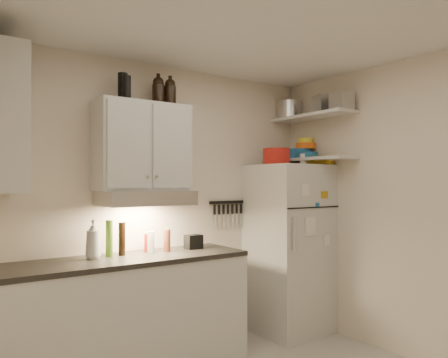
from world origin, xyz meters
TOP-DOWN VIEW (x-y plane):
  - ceiling at (0.00, 0.00)m, footprint 3.20×3.00m
  - back_wall at (0.00, 1.51)m, footprint 3.20×0.02m
  - right_wall at (1.61, 0.00)m, footprint 0.02×3.00m
  - base_cabinet at (-0.55, 1.20)m, footprint 2.10×0.60m
  - countertop at (-0.55, 1.20)m, footprint 2.10×0.62m
  - upper_cabinet at (-0.30, 1.33)m, footprint 0.80×0.33m
  - range_hood at (-0.30, 1.27)m, footprint 0.76×0.46m
  - fridge at (1.25, 1.16)m, footprint 0.70×0.68m
  - shelf_hi at (1.45, 1.02)m, footprint 0.30×0.95m
  - shelf_lo at (1.45, 1.02)m, footprint 0.30×0.95m
  - knife_strip at (0.70, 1.49)m, footprint 0.42×0.02m
  - dutch_oven at (1.05, 1.13)m, footprint 0.34×0.34m
  - book_stack at (1.51, 0.96)m, footprint 0.28×0.31m
  - spice_jar at (1.34, 1.05)m, footprint 0.07×0.07m
  - stock_pot at (1.48, 1.40)m, footprint 0.37×0.37m
  - tin_a at (1.53, 0.92)m, footprint 0.24×0.23m
  - tin_b at (1.47, 0.66)m, footprint 0.19×0.19m
  - bowl_teal at (1.48, 1.24)m, footprint 0.26×0.26m
  - bowl_orange at (1.51, 1.19)m, footprint 0.21×0.21m
  - bowl_yellow at (1.51, 1.19)m, footprint 0.16×0.16m
  - plates at (1.43, 1.08)m, footprint 0.24×0.24m
  - growler_a at (-0.15, 1.33)m, footprint 0.14×0.14m
  - growler_b at (-0.04, 1.31)m, footprint 0.13×0.13m
  - thermos_a at (-0.47, 1.34)m, footprint 0.11×0.11m
  - thermos_b at (-0.47, 1.26)m, footprint 0.08×0.08m
  - soap_bottle at (-0.74, 1.28)m, footprint 0.16×0.16m
  - pepper_mill at (-0.10, 1.27)m, footprint 0.06×0.06m
  - oil_bottle at (-0.60, 1.31)m, footprint 0.07×0.07m
  - vinegar_bottle at (-0.49, 1.30)m, footprint 0.06×0.06m
  - clear_bottle at (-0.24, 1.29)m, footprint 0.08×0.08m
  - red_jar at (-0.23, 1.35)m, footprint 0.09×0.09m
  - caddy at (0.17, 1.27)m, footprint 0.15×0.11m

SIDE VIEW (x-z plane):
  - base_cabinet at x=-0.55m, z-range 0.00..0.88m
  - fridge at x=1.25m, z-range 0.00..1.70m
  - countertop at x=-0.55m, z-range 0.88..0.92m
  - caddy at x=0.17m, z-range 0.92..1.05m
  - red_jar at x=-0.23m, z-range 0.92..1.08m
  - clear_bottle at x=-0.24m, z-range 0.92..1.10m
  - pepper_mill at x=-0.10m, z-range 0.92..1.11m
  - vinegar_bottle at x=-0.49m, z-range 0.92..1.19m
  - oil_bottle at x=-0.60m, z-range 0.92..1.22m
  - soap_bottle at x=-0.74m, z-range 0.92..1.26m
  - back_wall at x=0.00m, z-range 0.00..2.60m
  - right_wall at x=1.61m, z-range 0.00..2.60m
  - knife_strip at x=0.70m, z-range 1.31..1.33m
  - range_hood at x=-0.30m, z-range 1.33..1.45m
  - book_stack at x=1.51m, z-range 1.70..1.79m
  - spice_jar at x=1.34m, z-range 1.70..1.81m
  - shelf_lo at x=1.45m, z-range 1.75..1.77m
  - dutch_oven at x=1.05m, z-range 1.70..1.86m
  - plates at x=1.43m, z-range 1.77..1.83m
  - upper_cabinet at x=-0.30m, z-range 1.45..2.20m
  - bowl_teal at x=1.48m, z-range 1.77..1.88m
  - bowl_orange at x=1.51m, z-range 1.88..1.94m
  - bowl_yellow at x=1.51m, z-range 1.94..1.99m
  - shelf_hi at x=1.45m, z-range 2.19..2.22m
  - thermos_b at x=-0.47m, z-range 2.20..2.40m
  - tin_b at x=1.47m, z-range 2.21..2.39m
  - stock_pot at x=1.48m, z-range 2.21..2.41m
  - tin_a at x=1.53m, z-range 2.21..2.41m
  - thermos_a at x=-0.47m, z-range 2.20..2.43m
  - growler_b at x=-0.04m, z-range 2.20..2.45m
  - growler_a at x=-0.15m, z-range 2.20..2.45m
  - ceiling at x=0.00m, z-range 2.60..2.62m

